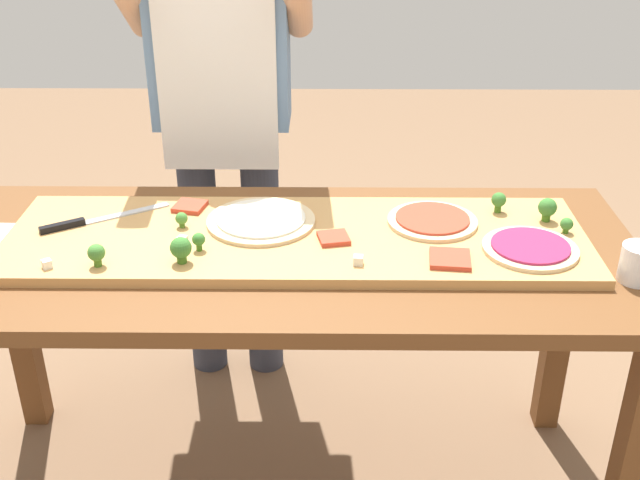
# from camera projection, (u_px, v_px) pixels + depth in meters

# --- Properties ---
(prep_table) EXTENTS (1.75, 0.73, 0.79)m
(prep_table) POSITION_uv_depth(u_px,v_px,m) (281.00, 286.00, 1.93)
(prep_table) COLOR brown
(prep_table) RESTS_ON ground
(cutting_board) EXTENTS (1.41, 0.44, 0.03)m
(cutting_board) POSITION_uv_depth(u_px,v_px,m) (296.00, 239.00, 1.89)
(cutting_board) COLOR tan
(cutting_board) RESTS_ON prep_table
(chefs_knife) EXTENTS (0.29, 0.19, 0.02)m
(chefs_knife) POSITION_uv_depth(u_px,v_px,m) (88.00, 221.00, 1.94)
(chefs_knife) COLOR #B7BABF
(chefs_knife) RESTS_ON cutting_board
(pizza_whole_tomato_red) EXTENTS (0.22, 0.22, 0.02)m
(pizza_whole_tomato_red) POSITION_uv_depth(u_px,v_px,m) (432.00, 220.00, 1.94)
(pizza_whole_tomato_red) COLOR beige
(pizza_whole_tomato_red) RESTS_ON cutting_board
(pizza_whole_white_garlic) EXTENTS (0.27, 0.27, 0.02)m
(pizza_whole_white_garlic) POSITION_uv_depth(u_px,v_px,m) (261.00, 220.00, 1.94)
(pizza_whole_white_garlic) COLOR beige
(pizza_whole_white_garlic) RESTS_ON cutting_board
(pizza_whole_beet_magenta) EXTENTS (0.22, 0.22, 0.02)m
(pizza_whole_beet_magenta) POSITION_uv_depth(u_px,v_px,m) (530.00, 248.00, 1.81)
(pizza_whole_beet_magenta) COLOR beige
(pizza_whole_beet_magenta) RESTS_ON cutting_board
(pizza_slice_center) EXTENTS (0.08, 0.08, 0.01)m
(pizza_slice_center) POSITION_uv_depth(u_px,v_px,m) (334.00, 238.00, 1.86)
(pizza_slice_center) COLOR #BC3D28
(pizza_slice_center) RESTS_ON cutting_board
(pizza_slice_far_right) EXTENTS (0.09, 0.09, 0.01)m
(pizza_slice_far_right) POSITION_uv_depth(u_px,v_px,m) (190.00, 206.00, 2.02)
(pizza_slice_far_right) COLOR #BC3D28
(pizza_slice_far_right) RESTS_ON cutting_board
(pizza_slice_near_left) EXTENTS (0.10, 0.10, 0.01)m
(pizza_slice_near_left) POSITION_uv_depth(u_px,v_px,m) (450.00, 259.00, 1.76)
(pizza_slice_near_left) COLOR #BC3D28
(pizza_slice_near_left) RESTS_ON cutting_board
(broccoli_floret_center_left) EXTENTS (0.05, 0.05, 0.06)m
(broccoli_floret_center_left) POSITION_uv_depth(u_px,v_px,m) (547.00, 208.00, 1.94)
(broccoli_floret_center_left) COLOR #3F7220
(broccoli_floret_center_left) RESTS_ON cutting_board
(broccoli_floret_back_left) EXTENTS (0.05, 0.05, 0.06)m
(broccoli_floret_back_left) POSITION_uv_depth(u_px,v_px,m) (181.00, 248.00, 1.75)
(broccoli_floret_back_left) COLOR #3F7220
(broccoli_floret_back_left) RESTS_ON cutting_board
(broccoli_floret_front_mid) EXTENTS (0.04, 0.04, 0.05)m
(broccoli_floret_front_mid) POSITION_uv_depth(u_px,v_px,m) (96.00, 253.00, 1.73)
(broccoli_floret_front_mid) COLOR #487A23
(broccoli_floret_front_mid) RESTS_ON cutting_board
(broccoli_floret_front_left) EXTENTS (0.03, 0.03, 0.04)m
(broccoli_floret_front_left) POSITION_uv_depth(u_px,v_px,m) (199.00, 240.00, 1.80)
(broccoli_floret_front_left) COLOR #3F7220
(broccoli_floret_front_left) RESTS_ON cutting_board
(broccoli_floret_front_right) EXTENTS (0.03, 0.03, 0.04)m
(broccoli_floret_front_right) POSITION_uv_depth(u_px,v_px,m) (182.00, 219.00, 1.91)
(broccoli_floret_front_right) COLOR #487A23
(broccoli_floret_front_right) RESTS_ON cutting_board
(broccoli_floret_back_mid) EXTENTS (0.04, 0.04, 0.05)m
(broccoli_floret_back_mid) POSITION_uv_depth(u_px,v_px,m) (499.00, 201.00, 1.98)
(broccoli_floret_back_mid) COLOR #3F7220
(broccoli_floret_back_mid) RESTS_ON cutting_board
(broccoli_floret_back_right) EXTENTS (0.03, 0.03, 0.04)m
(broccoli_floret_back_right) POSITION_uv_depth(u_px,v_px,m) (567.00, 224.00, 1.88)
(broccoli_floret_back_right) COLOR #3F7220
(broccoli_floret_back_right) RESTS_ON cutting_board
(cheese_crumble_a) EXTENTS (0.03, 0.03, 0.02)m
(cheese_crumble_a) POSITION_uv_depth(u_px,v_px,m) (47.00, 264.00, 1.74)
(cheese_crumble_a) COLOR white
(cheese_crumble_a) RESTS_ON cutting_board
(cheese_crumble_b) EXTENTS (0.02, 0.02, 0.02)m
(cheese_crumble_b) POSITION_uv_depth(u_px,v_px,m) (358.00, 260.00, 1.75)
(cheese_crumble_b) COLOR silver
(cheese_crumble_b) RESTS_ON cutting_board
(cheese_crumble_c) EXTENTS (0.03, 0.03, 0.02)m
(cheese_crumble_c) POSITION_uv_depth(u_px,v_px,m) (182.00, 241.00, 1.84)
(cheese_crumble_c) COLOR white
(cheese_crumble_c) RESTS_ON cutting_board
(flour_cup) EXTENTS (0.08, 0.08, 0.09)m
(flour_cup) POSITION_uv_depth(u_px,v_px,m) (638.00, 266.00, 1.72)
(flour_cup) COLOR white
(flour_cup) RESTS_ON prep_table
(cook_center) EXTENTS (0.54, 0.39, 1.67)m
(cook_center) POSITION_uv_depth(u_px,v_px,m) (222.00, 91.00, 2.31)
(cook_center) COLOR #333847
(cook_center) RESTS_ON ground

